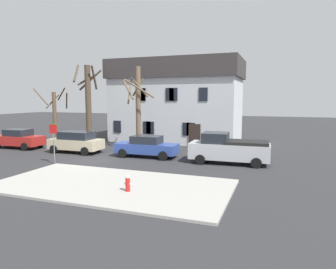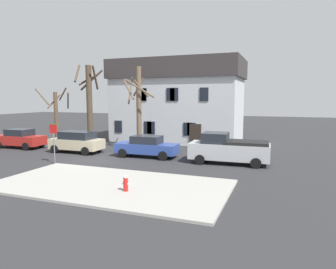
# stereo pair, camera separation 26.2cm
# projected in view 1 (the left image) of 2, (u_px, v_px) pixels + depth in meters

# --- Properties ---
(ground_plane) EXTENTS (120.00, 120.00, 0.00)m
(ground_plane) POSITION_uv_depth(u_px,v_px,m) (93.00, 161.00, 21.84)
(ground_plane) COLOR #2D2D30
(sidewalk_slab) EXTENTS (11.99, 6.09, 0.12)m
(sidewalk_slab) POSITION_uv_depth(u_px,v_px,m) (112.00, 185.00, 15.49)
(sidewalk_slab) COLOR #A8A59E
(sidewalk_slab) RESTS_ON ground_plane
(building_main) EXTENTS (13.22, 7.29, 8.32)m
(building_main) POSITION_uv_depth(u_px,v_px,m) (177.00, 100.00, 31.84)
(building_main) COLOR silver
(building_main) RESTS_ON ground_plane
(tree_bare_near) EXTENTS (3.54, 3.55, 5.52)m
(tree_bare_near) POSITION_uv_depth(u_px,v_px,m) (55.00, 114.00, 29.87)
(tree_bare_near) COLOR brown
(tree_bare_near) RESTS_ON ground_plane
(tree_bare_mid) EXTENTS (2.41, 2.99, 7.70)m
(tree_bare_mid) POSITION_uv_depth(u_px,v_px,m) (88.00, 101.00, 29.13)
(tree_bare_mid) COLOR #4C3D2D
(tree_bare_mid) RESTS_ON ground_plane
(tree_bare_far) EXTENTS (3.15, 2.45, 7.17)m
(tree_bare_far) POSITION_uv_depth(u_px,v_px,m) (138.00, 105.00, 26.55)
(tree_bare_far) COLOR brown
(tree_bare_far) RESTS_ON ground_plane
(car_red_sedan) EXTENTS (4.54, 2.11, 1.71)m
(car_red_sedan) POSITION_uv_depth(u_px,v_px,m) (18.00, 139.00, 27.17)
(car_red_sedan) COLOR #AD231E
(car_red_sedan) RESTS_ON ground_plane
(car_beige_wagon) EXTENTS (4.37, 2.07, 1.75)m
(car_beige_wagon) POSITION_uv_depth(u_px,v_px,m) (76.00, 142.00, 24.93)
(car_beige_wagon) COLOR #C6B793
(car_beige_wagon) RESTS_ON ground_plane
(car_blue_sedan) EXTENTS (4.79, 2.02, 1.63)m
(car_blue_sedan) POSITION_uv_depth(u_px,v_px,m) (147.00, 146.00, 23.06)
(car_blue_sedan) COLOR #2D4799
(car_blue_sedan) RESTS_ON ground_plane
(pickup_truck_silver) EXTENTS (5.43, 2.41, 2.10)m
(pickup_truck_silver) POSITION_uv_depth(u_px,v_px,m) (229.00, 149.00, 20.84)
(pickup_truck_silver) COLOR #B7BABF
(pickup_truck_silver) RESTS_ON ground_plane
(fire_hydrant) EXTENTS (0.42, 0.22, 0.77)m
(fire_hydrant) POSITION_uv_depth(u_px,v_px,m) (128.00, 183.00, 14.22)
(fire_hydrant) COLOR red
(fire_hydrant) RESTS_ON sidewalk_slab
(street_sign_pole) EXTENTS (0.76, 0.07, 2.75)m
(street_sign_pole) POSITION_uv_depth(u_px,v_px,m) (54.00, 136.00, 20.45)
(street_sign_pole) COLOR slate
(street_sign_pole) RESTS_ON ground_plane
(bicycle_leaning) EXTENTS (1.75, 0.06, 1.03)m
(bicycle_leaning) POSITION_uv_depth(u_px,v_px,m) (93.00, 142.00, 28.21)
(bicycle_leaning) COLOR black
(bicycle_leaning) RESTS_ON ground_plane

